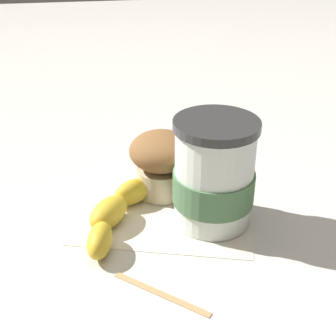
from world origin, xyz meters
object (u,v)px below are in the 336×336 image
at_px(sugar_packet, 242,171).
at_px(coffee_cup, 214,176).
at_px(banana, 114,213).
at_px(muffin, 161,161).

bearing_deg(sugar_packet, coffee_cup, 55.80).
distance_m(coffee_cup, banana, 0.13).
xyz_separation_m(coffee_cup, banana, (0.12, -0.01, -0.04)).
distance_m(banana, sugar_packet, 0.21).
height_order(coffee_cup, banana, coffee_cup).
xyz_separation_m(coffee_cup, muffin, (0.05, -0.07, -0.01)).
relative_size(coffee_cup, muffin, 1.51).
bearing_deg(muffin, coffee_cup, 125.59).
distance_m(coffee_cup, muffin, 0.09).
bearing_deg(coffee_cup, sugar_packet, -124.20).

